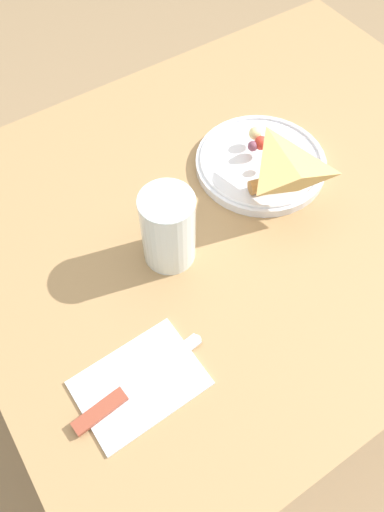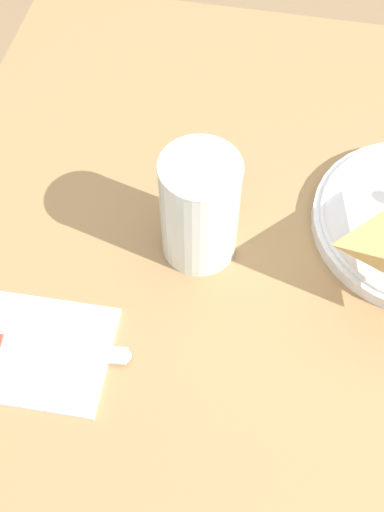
# 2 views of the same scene
# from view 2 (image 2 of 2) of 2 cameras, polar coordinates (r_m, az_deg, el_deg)

# --- Properties ---
(ground_plane) EXTENTS (6.00, 6.00, 0.00)m
(ground_plane) POSITION_cam_2_polar(r_m,az_deg,el_deg) (1.37, 7.95, -16.90)
(ground_plane) COLOR #997A56
(dining_table) EXTENTS (0.97, 0.78, 0.74)m
(dining_table) POSITION_cam_2_polar(r_m,az_deg,el_deg) (0.80, 13.10, -4.66)
(dining_table) COLOR #A87F51
(dining_table) RESTS_ON ground_plane
(milk_glass) EXTENTS (0.08, 0.08, 0.13)m
(milk_glass) POSITION_cam_2_polar(r_m,az_deg,el_deg) (0.64, 0.67, 4.06)
(milk_glass) COLOR white
(milk_glass) RESTS_ON dining_table
(napkin_folded) EXTENTS (0.17, 0.12, 0.00)m
(napkin_folded) POSITION_cam_2_polar(r_m,az_deg,el_deg) (0.65, -14.48, -8.04)
(napkin_folded) COLOR silver
(napkin_folded) RESTS_ON dining_table
(butter_knife) EXTENTS (0.20, 0.04, 0.01)m
(butter_knife) POSITION_cam_2_polar(r_m,az_deg,el_deg) (0.65, -15.45, -7.75)
(butter_knife) COLOR #99422D
(butter_knife) RESTS_ON napkin_folded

